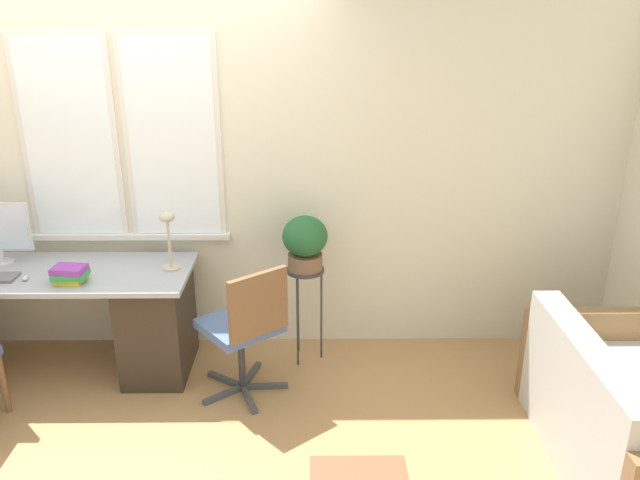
% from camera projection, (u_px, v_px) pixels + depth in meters
% --- Properties ---
extents(ground_plane, '(14.00, 14.00, 0.00)m').
position_uv_depth(ground_plane, '(134.00, 397.00, 3.94)').
color(ground_plane, tan).
extents(wall_back_with_window, '(9.00, 0.12, 2.70)m').
position_uv_depth(wall_back_with_window, '(142.00, 160.00, 4.17)').
color(wall_back_with_window, beige).
rests_on(wall_back_with_window, ground_plane).
extents(desk, '(1.97, 0.67, 0.72)m').
position_uv_depth(desk, '(45.00, 318.00, 4.11)').
color(desk, '#9EA3A8').
rests_on(desk, ground_plane).
extents(mouse, '(0.03, 0.06, 0.03)m').
position_uv_depth(mouse, '(25.00, 278.00, 3.86)').
color(mouse, silver).
rests_on(mouse, desk).
extents(desk_lamp, '(0.12, 0.12, 0.38)m').
position_uv_depth(desk_lamp, '(168.00, 230.00, 3.95)').
color(desk_lamp, '#BCB299').
rests_on(desk_lamp, desk).
extents(book_stack, '(0.21, 0.16, 0.11)m').
position_uv_depth(book_stack, '(70.00, 274.00, 3.82)').
color(book_stack, yellow).
rests_on(book_stack, desk).
extents(office_chair_swivel, '(0.60, 0.60, 0.89)m').
position_uv_depth(office_chair_swivel, '(246.00, 326.00, 3.81)').
color(office_chair_swivel, '#47474C').
rests_on(office_chair_swivel, ground_plane).
extents(couch_loveseat, '(0.76, 1.40, 0.75)m').
position_uv_depth(couch_loveseat, '(625.00, 424.00, 3.26)').
color(couch_loveseat, beige).
rests_on(couch_loveseat, ground_plane).
extents(plant_stand, '(0.25, 0.25, 0.68)m').
position_uv_depth(plant_stand, '(305.00, 281.00, 4.18)').
color(plant_stand, '#333338').
rests_on(plant_stand, ground_plane).
extents(potted_plant, '(0.30, 0.30, 0.37)m').
position_uv_depth(potted_plant, '(305.00, 241.00, 4.08)').
color(potted_plant, brown).
rests_on(potted_plant, plant_stand).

